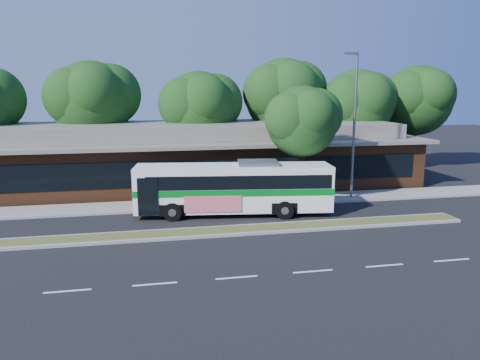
# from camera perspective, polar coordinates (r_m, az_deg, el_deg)

# --- Properties ---
(ground) EXTENTS (120.00, 120.00, 0.00)m
(ground) POSITION_cam_1_polar(r_m,az_deg,el_deg) (22.42, -2.89, -6.92)
(ground) COLOR black
(ground) RESTS_ON ground
(median_strip) EXTENTS (26.00, 1.10, 0.15)m
(median_strip) POSITION_cam_1_polar(r_m,az_deg,el_deg) (22.96, -3.12, -6.29)
(median_strip) COLOR #424C20
(median_strip) RESTS_ON ground
(sidewalk) EXTENTS (44.00, 2.60, 0.12)m
(sidewalk) POSITION_cam_1_polar(r_m,az_deg,el_deg) (28.50, -4.83, -2.89)
(sidewalk) COLOR gray
(sidewalk) RESTS_ON ground
(plaza_building) EXTENTS (33.20, 11.20, 4.45)m
(plaza_building) POSITION_cam_1_polar(r_m,az_deg,el_deg) (34.56, -6.17, 3.04)
(plaza_building) COLOR brown
(plaza_building) RESTS_ON ground
(lamp_post) EXTENTS (0.93, 0.18, 9.07)m
(lamp_post) POSITION_cam_1_polar(r_m,az_deg,el_deg) (29.99, 13.71, 6.91)
(lamp_post) COLOR slate
(lamp_post) RESTS_ON ground
(tree_bg_b) EXTENTS (6.69, 6.00, 9.00)m
(tree_bg_b) POSITION_cam_1_polar(r_m,az_deg,el_deg) (37.40, -16.98, 9.41)
(tree_bg_b) COLOR black
(tree_bg_b) RESTS_ON ground
(tree_bg_c) EXTENTS (6.24, 5.60, 8.26)m
(tree_bg_c) POSITION_cam_1_polar(r_m,az_deg,el_deg) (36.53, -4.39, 8.96)
(tree_bg_c) COLOR black
(tree_bg_c) RESTS_ON ground
(tree_bg_d) EXTENTS (6.91, 6.20, 9.37)m
(tree_bg_d) POSITION_cam_1_polar(r_m,az_deg,el_deg) (39.00, 5.89, 10.28)
(tree_bg_d) COLOR black
(tree_bg_d) RESTS_ON ground
(tree_bg_e) EXTENTS (6.47, 5.80, 8.50)m
(tree_bg_e) POSITION_cam_1_polar(r_m,az_deg,el_deg) (40.28, 14.55, 9.05)
(tree_bg_e) COLOR black
(tree_bg_e) RESTS_ON ground
(tree_bg_f) EXTENTS (6.69, 6.00, 8.92)m
(tree_bg_f) POSITION_cam_1_polar(r_m,az_deg,el_deg) (44.08, 21.13, 9.23)
(tree_bg_f) COLOR black
(tree_bg_f) RESTS_ON ground
(transit_bus) EXTENTS (11.02, 3.77, 3.04)m
(transit_bus) POSITION_cam_1_polar(r_m,az_deg,el_deg) (25.86, -0.68, -0.59)
(transit_bus) COLOR white
(transit_bus) RESTS_ON ground
(sidewalk_tree) EXTENTS (4.69, 4.21, 7.10)m
(sidewalk_tree) POSITION_cam_1_polar(r_m,az_deg,el_deg) (28.32, 8.08, 7.25)
(sidewalk_tree) COLOR black
(sidewalk_tree) RESTS_ON ground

